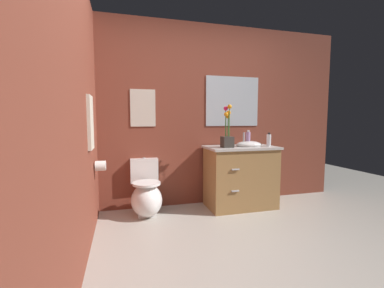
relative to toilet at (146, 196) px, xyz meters
name	(u,v)px	position (x,y,z in m)	size (l,w,h in m)	color
ground_plane	(249,264)	(0.72, -1.35, -0.24)	(8.65, 8.65, 0.00)	#B2ADA3
wall_back	(208,115)	(0.92, 0.30, 1.01)	(4.03, 0.05, 2.50)	brown
wall_left	(80,112)	(-0.61, -0.87, 1.01)	(0.05, 4.55, 2.50)	brown
toilet	(146,196)	(0.00, 0.00, 0.00)	(0.38, 0.59, 0.69)	white
vanity_cabinet	(241,176)	(1.27, -0.03, 0.18)	(0.94, 0.56, 1.01)	#9E7242
flower_vase	(227,134)	(1.04, -0.10, 0.76)	(0.14, 0.14, 0.55)	#38332D
soap_bottle	(269,140)	(1.63, -0.12, 0.67)	(0.06, 0.06, 0.19)	white
lotion_bottle	(248,139)	(1.37, -0.02, 0.69)	(0.06, 0.06, 0.22)	#B28CBF
wall_poster	(143,108)	(0.00, 0.27, 1.10)	(0.32, 0.01, 0.48)	beige
wall_mirror	(232,101)	(1.27, 0.27, 1.21)	(0.80, 0.01, 0.70)	#B2BCC6
hanging_towel	(90,123)	(-0.57, -0.52, 0.92)	(0.03, 0.28, 0.52)	beige
toilet_paper_roll	(101,166)	(-0.51, -0.20, 0.44)	(0.11, 0.11, 0.11)	white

